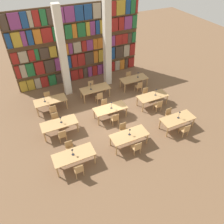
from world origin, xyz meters
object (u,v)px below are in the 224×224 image
object	(u,v)px
pillar_left	(63,54)
desk_lamp_1	(130,131)
chair_9	(105,105)
chair_13	(48,98)
desk_lamp_0	(72,151)
reading_table_6	(50,101)
chair_8	(115,119)
chair_7	(56,119)
chair_3	(124,130)
chair_16	(139,86)
desk_lamp_7	(91,85)
chair_12	(53,110)
chair_0	(79,170)
reading_table_7	(95,89)
desk_lamp_8	(138,74)
desk_lamp_6	(44,98)
reading_table_3	(59,124)
reading_table_8	(134,79)
reading_table_1	(129,136)
chair_2	(137,147)
reading_table_5	(153,97)
chair_5	(169,115)
reading_table_4	(110,109)
reading_table_2	(178,119)
chair_14	(99,97)
reading_table_0	(74,156)
desk_lamp_3	(61,119)
desk_lamp_2	(179,113)
chair_10	(158,105)
pillar_center	(107,46)
chair_6	(62,135)
chair_4	(185,130)
desk_lamp_5	(156,91)
chair_11	(146,94)
chair_1	(70,148)
chair_17	(129,77)
chair_15	(91,87)

from	to	relation	value
pillar_left	desk_lamp_1	xyz separation A→B (m)	(1.57, -6.30, -1.97)
chair_9	chair_13	world-z (taller)	same
desk_lamp_0	reading_table_6	world-z (taller)	desk_lamp_0
chair_8	chair_7	bearing A→B (deg)	155.71
chair_3	chair_16	size ratio (longest dim) A/B	1.00
desk_lamp_7	chair_12	bearing A→B (deg)	-164.64
chair_0	reading_table_7	size ratio (longest dim) A/B	0.43
chair_13	desk_lamp_8	xyz separation A→B (m)	(6.57, -0.65, 0.57)
desk_lamp_6	reading_table_3	bearing A→B (deg)	-83.02
desk_lamp_7	reading_table_8	distance (m)	3.41
desk_lamp_6	reading_table_1	bearing A→B (deg)	-54.85
desk_lamp_7	chair_2	bearing A→B (deg)	-86.65
chair_0	reading_table_5	distance (m)	7.00
chair_5	reading_table_4	xyz separation A→B (m)	(-3.12, 1.80, 0.20)
chair_0	reading_table_2	bearing A→B (deg)	6.73
reading_table_3	chair_14	xyz separation A→B (m)	(3.15, 1.71, -0.20)
reading_table_0	desk_lamp_0	xyz separation A→B (m)	(-0.03, 0.01, 0.35)
reading_table_2	reading_table_3	xyz separation A→B (m)	(-6.31, 2.51, 0.00)
reading_table_0	desk_lamp_3	bearing A→B (deg)	88.50
chair_0	desk_lamp_3	size ratio (longest dim) A/B	2.11
desk_lamp_2	chair_10	world-z (taller)	desk_lamp_2
chair_7	chair_8	size ratio (longest dim) A/B	1.00
pillar_center	reading_table_8	bearing A→B (deg)	-42.02
pillar_center	reading_table_1	bearing A→B (deg)	-104.15
chair_0	chair_10	size ratio (longest dim) A/B	1.00
chair_6	chair_4	bearing A→B (deg)	-21.58
pillar_center	desk_lamp_5	world-z (taller)	pillar_center
chair_4	chair_13	xyz separation A→B (m)	(-6.30, 6.36, 0.00)
reading_table_1	chair_9	distance (m)	3.24
chair_7	reading_table_3	bearing A→B (deg)	93.74
reading_table_1	chair_11	bearing A→B (deg)	46.16
pillar_left	chair_1	distance (m)	6.34
desk_lamp_5	chair_7	bearing A→B (deg)	173.44
chair_0	desk_lamp_7	world-z (taller)	desk_lamp_7
chair_17	reading_table_1	bearing A→B (deg)	61.23
chair_4	desk_lamp_6	distance (m)	8.69
chair_5	reading_table_5	bearing A→B (deg)	-88.35
chair_5	chair_14	world-z (taller)	same
desk_lamp_3	desk_lamp_2	bearing A→B (deg)	-21.88
reading_table_3	chair_8	world-z (taller)	chair_8
chair_0	chair_11	xyz separation A→B (m)	(6.17, 3.98, 0.00)
reading_table_2	reading_table_3	distance (m)	6.80
chair_5	reading_table_5	size ratio (longest dim) A/B	0.43
chair_10	chair_12	bearing A→B (deg)	159.02
chair_12	desk_lamp_8	bearing A→B (deg)	7.04
chair_2	reading_table_8	world-z (taller)	chair_2
desk_lamp_0	chair_5	size ratio (longest dim) A/B	0.46
pillar_center	desk_lamp_2	distance (m)	6.80
chair_15	chair_13	bearing A→B (deg)	0.92
desk_lamp_3	chair_12	size ratio (longest dim) A/B	0.47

